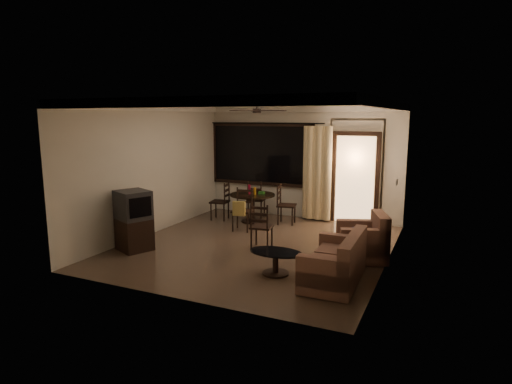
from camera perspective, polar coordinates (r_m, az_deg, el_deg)
The scene contains 12 objects.
ground at distance 8.59m, azimuth 0.11°, elevation -7.18°, with size 5.50×5.50×0.00m, color #7F6651.
room_shell at distance 9.69m, azimuth 7.69°, elevation 5.72°, with size 5.50×6.70×5.50m.
dining_table at distance 10.42m, azimuth -0.46°, elevation -1.05°, with size 1.10×1.10×0.91m.
dining_chair_west at distance 10.72m, azimuth -4.78°, elevation -2.19°, with size 0.48×0.48×0.95m.
dining_chair_east at distance 10.28m, azimuth 4.02°, elevation -2.71°, with size 0.48×0.48×0.95m.
dining_chair_south at distance 9.66m, azimuth -1.86°, elevation -3.37°, with size 0.48×0.53×0.95m.
dining_chair_north at distance 10.96m, azimuth 0.04°, elevation -1.88°, with size 0.48×0.48×0.95m.
tv_cabinet at distance 8.53m, azimuth -15.99°, elevation -3.65°, with size 0.77×0.74×1.16m.
sofa at distance 6.77m, azimuth 10.74°, elevation -9.44°, with size 0.79×1.45×0.77m.
armchair at distance 7.94m, azimuth 14.26°, elevation -6.36°, with size 1.06×1.06×0.83m.
coffee_table at distance 7.04m, azimuth 2.65°, elevation -8.91°, with size 0.88×0.53×0.39m.
side_chair at distance 8.37m, azimuth 0.74°, elevation -5.74°, with size 0.45×0.45×0.91m.
Camera 1 is at (3.39, -7.48, 2.54)m, focal length 30.00 mm.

